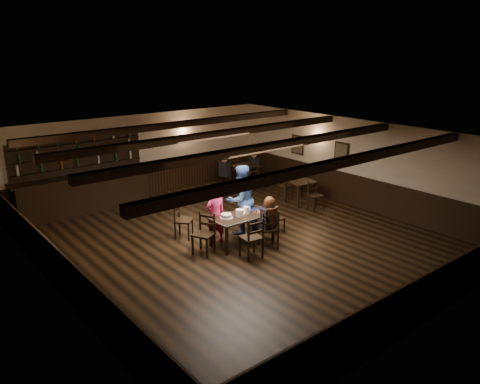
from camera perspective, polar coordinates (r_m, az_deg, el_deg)
ground at (r=12.01m, az=-0.01°, el=-5.94°), size 10.00×10.00×0.00m
room_shell at (r=11.47m, az=-0.10°, el=2.17°), size 9.02×10.02×2.71m
dining_table at (r=11.61m, az=0.29°, el=-3.21°), size 1.60×0.82×0.75m
chair_near_left at (r=10.83m, az=1.64°, el=-5.30°), size 0.51×0.49×0.99m
chair_near_right at (r=11.36m, az=3.60°, el=-4.27°), size 0.59×0.58×0.97m
chair_end_left at (r=11.17m, az=-4.26°, el=-4.63°), size 0.59×0.60×0.98m
chair_end_right at (r=12.40m, az=4.24°, el=-2.97°), size 0.35×0.37×0.78m
chair_far_pushed at (r=12.12m, az=-7.26°, el=-3.09°), size 0.60×0.60×0.93m
woman_pink at (r=11.64m, az=-3.01°, el=-2.78°), size 0.56×0.38×1.50m
man_blue at (r=12.21m, az=0.10°, el=-0.92°), size 0.91×0.71×1.85m
seated_person at (r=11.32m, az=3.56°, el=-2.77°), size 0.36×0.54×0.88m
cake at (r=11.40m, az=-1.67°, el=-2.95°), size 0.32×0.32×0.10m
plate_stack_a at (r=11.47m, az=-0.02°, el=-2.56°), size 0.19×0.19×0.18m
plate_stack_b at (r=11.67m, az=0.78°, el=-2.21°), size 0.15×0.15×0.18m
tea_light at (r=11.68m, az=-0.01°, el=-2.55°), size 0.05×0.05×0.06m
salt_shaker at (r=11.72m, az=2.18°, el=-2.38°), size 0.03×0.03×0.09m
pepper_shaker at (r=11.72m, az=2.01°, el=-2.33°), size 0.04×0.04×0.10m
drink_glass at (r=11.82m, az=1.14°, el=-2.16°), size 0.07×0.07×0.10m
menu_red at (r=11.85m, az=2.46°, el=-2.38°), size 0.36×0.32×0.00m
menu_blue at (r=12.00m, az=1.68°, el=-2.11°), size 0.40×0.34×0.00m
bar_counter at (r=14.69m, az=-18.54°, el=0.49°), size 4.12×0.70×2.20m
back_table_a at (r=14.73m, az=7.37°, el=0.99°), size 0.91×0.91×0.75m
back_table_b at (r=16.52m, az=0.52°, el=2.92°), size 0.86×0.86×0.75m
bg_patron_left at (r=16.10m, az=-1.90°, el=3.16°), size 0.31×0.39×0.71m
bg_patron_right at (r=16.85m, az=1.70°, el=3.78°), size 0.21×0.34×0.70m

